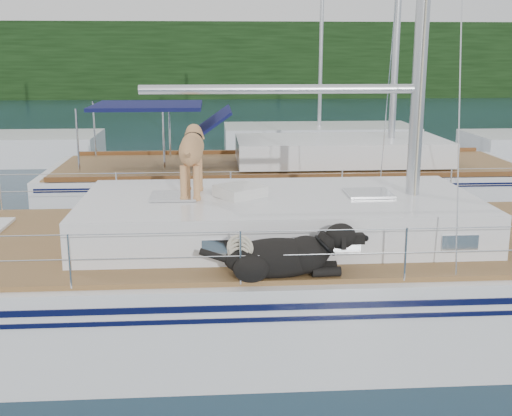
{
  "coord_description": "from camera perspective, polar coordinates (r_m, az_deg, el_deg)",
  "views": [
    {
      "loc": [
        -0.08,
        -8.28,
        3.67
      ],
      "look_at": [
        0.5,
        0.2,
        1.6
      ],
      "focal_mm": 45.0,
      "sensor_mm": 36.0,
      "label": 1
    }
  ],
  "objects": [
    {
      "name": "bg_boat_center",
      "position": [
        24.83,
        5.61,
        6.18
      ],
      "size": [
        7.2,
        3.0,
        11.65
      ],
      "color": "white",
      "rests_on": "ground"
    },
    {
      "name": "tree_line",
      "position": [
        53.29,
        -3.93,
        12.95
      ],
      "size": [
        90.0,
        3.0,
        6.0
      ],
      "primitive_type": "cube",
      "color": "black",
      "rests_on": "ground"
    },
    {
      "name": "shore_bank",
      "position": [
        54.57,
        -3.89,
        10.44
      ],
      "size": [
        92.0,
        1.0,
        1.2
      ],
      "primitive_type": "cube",
      "color": "#595147",
      "rests_on": "ground"
    },
    {
      "name": "neighbor_sailboat",
      "position": [
        15.09,
        3.33,
        2.03
      ],
      "size": [
        11.0,
        3.5,
        13.3
      ],
      "color": "white",
      "rests_on": "ground"
    },
    {
      "name": "main_sailboat",
      "position": [
        8.8,
        -2.58,
        -6.2
      ],
      "size": [
        12.0,
        3.8,
        14.01
      ],
      "color": "white",
      "rests_on": "ground"
    },
    {
      "name": "ground",
      "position": [
        9.06,
        -3.12,
        -10.24
      ],
      "size": [
        120.0,
        120.0,
        0.0
      ],
      "primitive_type": "plane",
      "color": "black",
      "rests_on": "ground"
    }
  ]
}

